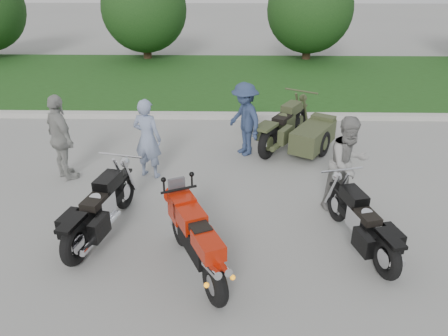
{
  "coord_description": "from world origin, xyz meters",
  "views": [
    {
      "loc": [
        0.8,
        -5.98,
        4.24
      ],
      "look_at": [
        0.65,
        1.07,
        0.8
      ],
      "focal_mm": 35.0,
      "sensor_mm": 36.0,
      "label": 1
    }
  ],
  "objects_px": {
    "person_grey": "(348,164)",
    "person_back": "(61,138)",
    "cruiser_right": "(363,226)",
    "person_stripe": "(147,139)",
    "person_denim": "(245,119)",
    "sportbike_red": "(196,240)",
    "cruiser_sidecar": "(300,133)",
    "cruiser_left": "(99,211)"
  },
  "relations": [
    {
      "from": "cruiser_sidecar",
      "to": "person_stripe",
      "type": "relative_size",
      "value": 1.41
    },
    {
      "from": "cruiser_right",
      "to": "person_stripe",
      "type": "distance_m",
      "value": 4.59
    },
    {
      "from": "cruiser_right",
      "to": "cruiser_left",
      "type": "bearing_deg",
      "value": 161.92
    },
    {
      "from": "cruiser_left",
      "to": "person_back",
      "type": "relative_size",
      "value": 1.29
    },
    {
      "from": "person_denim",
      "to": "sportbike_red",
      "type": "bearing_deg",
      "value": -40.77
    },
    {
      "from": "person_grey",
      "to": "sportbike_red",
      "type": "bearing_deg",
      "value": -168.24
    },
    {
      "from": "sportbike_red",
      "to": "person_denim",
      "type": "bearing_deg",
      "value": 54.94
    },
    {
      "from": "cruiser_right",
      "to": "person_stripe",
      "type": "xyz_separation_m",
      "value": [
        -3.82,
        2.51,
        0.41
      ]
    },
    {
      "from": "cruiser_right",
      "to": "person_denim",
      "type": "height_order",
      "value": "person_denim"
    },
    {
      "from": "cruiser_left",
      "to": "cruiser_right",
      "type": "bearing_deg",
      "value": 8.87
    },
    {
      "from": "person_denim",
      "to": "person_back",
      "type": "distance_m",
      "value": 3.99
    },
    {
      "from": "cruiser_sidecar",
      "to": "person_denim",
      "type": "xyz_separation_m",
      "value": [
        -1.33,
        -0.19,
        0.39
      ]
    },
    {
      "from": "cruiser_sidecar",
      "to": "person_grey",
      "type": "height_order",
      "value": "person_grey"
    },
    {
      "from": "cruiser_right",
      "to": "person_denim",
      "type": "relative_size",
      "value": 1.26
    },
    {
      "from": "sportbike_red",
      "to": "cruiser_sidecar",
      "type": "height_order",
      "value": "sportbike_red"
    },
    {
      "from": "person_back",
      "to": "cruiser_left",
      "type": "bearing_deg",
      "value": 169.77
    },
    {
      "from": "sportbike_red",
      "to": "person_denim",
      "type": "distance_m",
      "value": 4.42
    },
    {
      "from": "person_stripe",
      "to": "person_grey",
      "type": "bearing_deg",
      "value": -177.91
    },
    {
      "from": "cruiser_right",
      "to": "person_back",
      "type": "xyz_separation_m",
      "value": [
        -5.55,
        2.36,
        0.47
      ]
    },
    {
      "from": "cruiser_sidecar",
      "to": "person_back",
      "type": "relative_size",
      "value": 1.32
    },
    {
      "from": "sportbike_red",
      "to": "person_denim",
      "type": "relative_size",
      "value": 1.14
    },
    {
      "from": "cruiser_right",
      "to": "person_stripe",
      "type": "height_order",
      "value": "person_stripe"
    },
    {
      "from": "cruiser_left",
      "to": "person_denim",
      "type": "distance_m",
      "value": 4.23
    },
    {
      "from": "person_grey",
      "to": "person_denim",
      "type": "xyz_separation_m",
      "value": [
        -1.8,
        2.39,
        -0.02
      ]
    },
    {
      "from": "cruiser_left",
      "to": "person_grey",
      "type": "distance_m",
      "value": 4.39
    },
    {
      "from": "person_grey",
      "to": "cruiser_right",
      "type": "bearing_deg",
      "value": -115.6
    },
    {
      "from": "sportbike_red",
      "to": "person_stripe",
      "type": "distance_m",
      "value": 3.4
    },
    {
      "from": "cruiser_right",
      "to": "person_denim",
      "type": "bearing_deg",
      "value": 101.48
    },
    {
      "from": "person_grey",
      "to": "person_denim",
      "type": "relative_size",
      "value": 1.03
    },
    {
      "from": "cruiser_right",
      "to": "person_stripe",
      "type": "relative_size",
      "value": 1.28
    },
    {
      "from": "cruiser_left",
      "to": "cruiser_right",
      "type": "xyz_separation_m",
      "value": [
        4.24,
        -0.28,
        -0.03
      ]
    },
    {
      "from": "sportbike_red",
      "to": "person_grey",
      "type": "relative_size",
      "value": 1.11
    },
    {
      "from": "cruiser_left",
      "to": "person_denim",
      "type": "height_order",
      "value": "person_denim"
    },
    {
      "from": "cruiser_left",
      "to": "cruiser_right",
      "type": "distance_m",
      "value": 4.25
    },
    {
      "from": "person_grey",
      "to": "person_back",
      "type": "distance_m",
      "value": 5.65
    },
    {
      "from": "sportbike_red",
      "to": "person_denim",
      "type": "height_order",
      "value": "person_denim"
    },
    {
      "from": "sportbike_red",
      "to": "person_back",
      "type": "xyz_separation_m",
      "value": [
        -2.98,
        3.0,
        0.32
      ]
    },
    {
      "from": "person_grey",
      "to": "person_back",
      "type": "bearing_deg",
      "value": 143.86
    },
    {
      "from": "cruiser_left",
      "to": "cruiser_sidecar",
      "type": "bearing_deg",
      "value": 56.32
    },
    {
      "from": "cruiser_right",
      "to": "cruiser_sidecar",
      "type": "height_order",
      "value": "cruiser_sidecar"
    },
    {
      "from": "sportbike_red",
      "to": "person_back",
      "type": "relative_size",
      "value": 1.08
    },
    {
      "from": "cruiser_right",
      "to": "person_denim",
      "type": "xyz_separation_m",
      "value": [
        -1.79,
        3.7,
        0.42
      ]
    }
  ]
}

